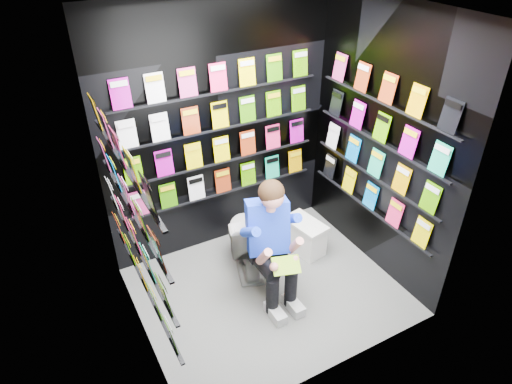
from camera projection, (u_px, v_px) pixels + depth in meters
floor at (268, 291)px, 4.46m from camera, size 2.40×2.40×0.00m
ceiling at (273, 11)px, 3.07m from camera, size 2.40×2.40×0.00m
wall_back at (219, 132)px, 4.51m from camera, size 2.40×0.04×2.60m
wall_front at (346, 244)px, 3.03m from camera, size 2.40×0.04×2.60m
wall_left at (126, 218)px, 3.28m from camera, size 0.04×2.00×2.60m
wall_right at (381, 146)px, 4.25m from camera, size 0.04×2.00×2.60m
comics_back at (221, 132)px, 4.48m from camera, size 2.10×0.06×1.37m
comics_left at (130, 216)px, 3.29m from camera, size 0.06×1.70×1.37m
comics_right at (379, 146)px, 4.24m from camera, size 0.06×1.70×1.37m
toilet at (247, 238)px, 4.57m from camera, size 0.63×0.84×0.73m
longbox at (304, 237)px, 4.91m from camera, size 0.32×0.48×0.33m
longbox_lid at (305, 224)px, 4.82m from camera, size 0.34×0.50×0.03m
reader at (266, 227)px, 4.08m from camera, size 0.71×0.86×1.37m
held_comic at (286, 265)px, 3.92m from camera, size 0.27×0.21×0.10m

